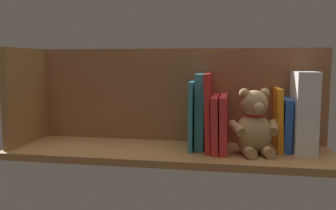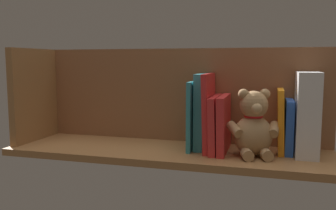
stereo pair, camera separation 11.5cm
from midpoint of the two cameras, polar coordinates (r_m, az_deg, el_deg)
ground_plane at (r=117.77cm, az=2.82°, el=-7.46°), size 103.50×30.39×2.20cm
shelf_back_panel at (r=127.29cm, az=4.18°, el=1.57°), size 103.50×1.50×32.64cm
shelf_side_divider at (r=134.85cm, az=-18.20°, el=1.55°), size 2.40×24.39×32.64cm
dictionary_thick_white at (r=117.28cm, az=23.82°, el=-1.31°), size 6.48×15.60×25.07cm
book_0 at (r=118.81cm, az=21.30°, el=-3.21°), size 2.37×12.81×16.42cm
book_1 at (r=118.19cm, az=20.14°, el=-2.40°), size 2.48×13.10×19.77cm
teddy_bear at (r=111.35cm, az=16.31°, el=-3.33°), size 15.74×14.89×20.10cm
book_2 at (r=114.91cm, az=11.73°, el=-2.92°), size 2.62×19.92×17.61cm
book_3 at (r=115.28cm, az=10.44°, el=-2.91°), size 2.67×19.63×17.39cm
book_4 at (r=115.69cm, az=9.38°, el=-1.09°), size 2.41×18.17×24.41cm
book_5 at (r=117.78cm, az=8.20°, el=-0.97°), size 2.87×14.62×24.21cm
book_6 at (r=117.23cm, az=6.89°, el=-1.57°), size 1.31×16.80×21.86cm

